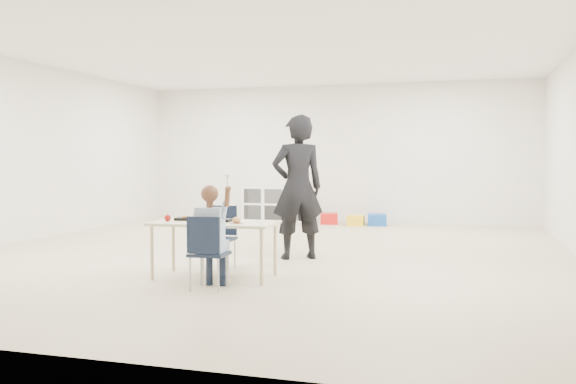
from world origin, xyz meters
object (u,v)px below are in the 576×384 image
(table, at_px, (215,249))
(chair_near, at_px, (209,252))
(adult, at_px, (298,187))
(cubby_shelf, at_px, (276,204))
(child, at_px, (209,231))

(table, distance_m, chair_near, 0.57)
(chair_near, relative_size, adult, 0.40)
(table, distance_m, cubby_shelf, 6.20)
(table, bearing_deg, cubby_shelf, 98.63)
(chair_near, xyz_separation_m, child, (-0.00, 0.00, 0.21))
(chair_near, bearing_deg, cubby_shelf, 99.19)
(child, xyz_separation_m, adult, (0.34, 2.02, 0.35))
(table, height_order, child, child)
(table, relative_size, cubby_shelf, 0.96)
(adult, bearing_deg, cubby_shelf, -99.98)
(table, xyz_separation_m, cubby_shelf, (-1.21, 6.08, 0.04))
(child, bearing_deg, adult, 77.77)
(table, height_order, adult, adult)
(adult, bearing_deg, chair_near, 49.87)
(table, height_order, cubby_shelf, cubby_shelf)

